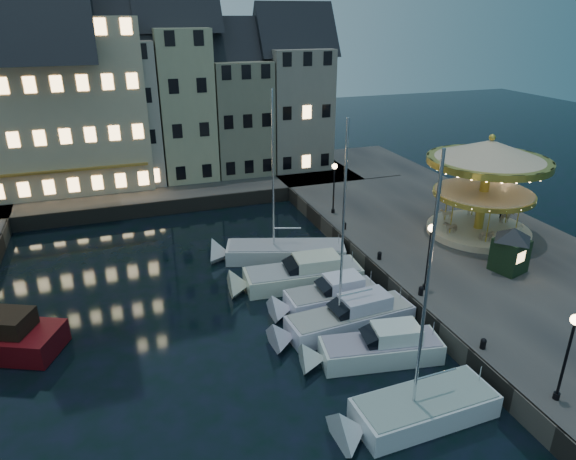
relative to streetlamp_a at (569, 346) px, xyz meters
name	(u,v)px	position (x,y,z in m)	size (l,w,h in m)	color
ground	(319,340)	(-7.20, 9.00, -4.02)	(160.00, 160.00, 0.00)	black
quay_east	(466,249)	(6.80, 15.00, -3.37)	(16.00, 56.00, 1.30)	#474442
quay_north	(133,190)	(-15.20, 37.00, -3.37)	(44.00, 12.00, 1.30)	#474442
quaywall_e	(367,266)	(-1.20, 15.00, -3.37)	(0.15, 44.00, 1.30)	#47423A
quaywall_n	(161,208)	(-13.20, 31.00, -3.37)	(48.00, 0.15, 1.30)	#47423A
streetlamp_a	(569,346)	(0.00, 0.00, 0.00)	(0.44, 0.44, 4.17)	black
streetlamp_b	(429,248)	(0.00, 10.00, 0.00)	(0.44, 0.44, 4.17)	black
streetlamp_c	(334,181)	(0.00, 23.50, 0.00)	(0.44, 0.44, 4.17)	black
streetlamp_d	(505,191)	(11.30, 17.00, 0.00)	(0.44, 0.44, 4.17)	black
bollard_a	(483,343)	(-0.60, 4.00, -2.41)	(0.30, 0.30, 0.57)	black
bollard_b	(421,290)	(-0.60, 9.50, -2.41)	(0.30, 0.30, 0.57)	black
bollard_c	(379,255)	(-0.60, 14.50, -2.41)	(0.30, 0.30, 0.57)	black
bollard_d	(344,225)	(-0.60, 20.00, -2.41)	(0.30, 0.30, 0.57)	black
townhouse_nb	(53,111)	(-21.25, 39.00, 4.26)	(6.16, 8.00, 13.80)	gray
townhouse_nc	(121,102)	(-15.20, 39.00, 4.76)	(6.82, 8.00, 14.80)	#AC9E90
townhouse_nd	(182,94)	(-9.45, 39.00, 5.26)	(5.50, 8.00, 15.80)	tan
townhouse_ne	(237,106)	(-4.00, 39.00, 3.76)	(6.16, 8.00, 12.80)	gray
townhouse_nf	(293,98)	(2.05, 39.00, 4.26)	(6.82, 8.00, 13.80)	gray
hotel_corner	(50,94)	(-21.20, 39.00, 5.76)	(17.60, 9.00, 16.80)	beige
motorboat_a	(413,411)	(-5.65, 2.04, -3.48)	(7.44, 2.68, 12.40)	silver
motorboat_b	(373,350)	(-5.28, 6.45, -3.38)	(7.28, 3.10, 2.15)	silver
motorboat_c	(344,320)	(-5.52, 9.42, -3.34)	(8.41, 2.71, 11.13)	silver
motorboat_d	(326,298)	(-5.52, 11.96, -3.38)	(6.72, 2.25, 2.15)	white
motorboat_e	(297,276)	(-6.20, 15.22, -3.37)	(8.71, 3.13, 2.15)	beige
motorboat_f	(278,252)	(-6.20, 19.28, -3.49)	(9.47, 5.22, 12.71)	silver
carousel	(487,170)	(8.47, 15.99, 2.21)	(8.55, 8.55, 7.48)	beige
ticket_kiosk	(512,242)	(6.35, 10.37, -0.73)	(2.86, 2.86, 3.35)	black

